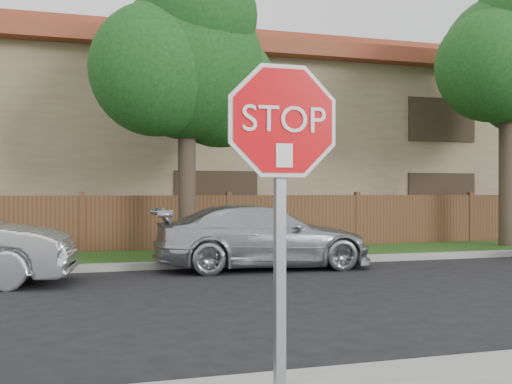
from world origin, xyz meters
name	(u,v)px	position (x,y,z in m)	size (l,w,h in m)	color
far_curb	(83,268)	(0.00, 8.15, 0.07)	(70.00, 0.30, 0.15)	gray
grass_strip	(82,260)	(0.00, 9.80, 0.06)	(70.00, 3.00, 0.12)	#1E4714
fence	(82,226)	(0.00, 11.40, 0.80)	(70.00, 0.12, 1.60)	#52311D
apartment_building	(81,140)	(0.00, 17.00, 3.53)	(35.20, 9.20, 7.20)	#887054
tree_mid	(188,63)	(2.52, 9.57, 4.87)	(4.80, 3.90, 7.35)	#382B21
tree_right	(510,60)	(12.02, 9.57, 5.57)	(4.80, 3.90, 8.20)	#382B21
stop_sign	(282,172)	(1.15, -1.48, 1.83)	(1.01, 0.13, 2.55)	gray
sedan_right	(263,237)	(3.84, 7.58, 0.70)	(1.97, 4.84, 1.40)	#AAADB1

